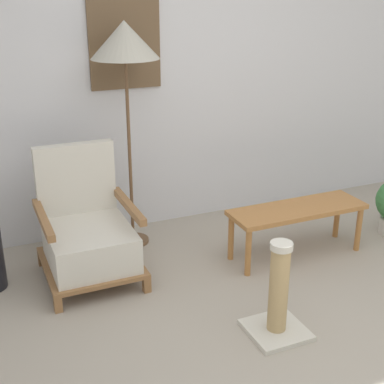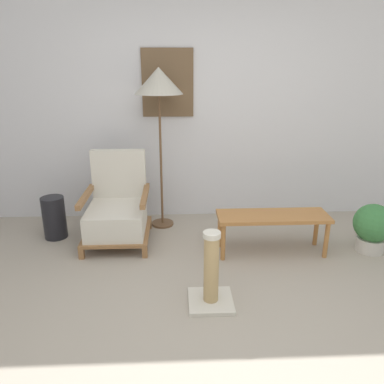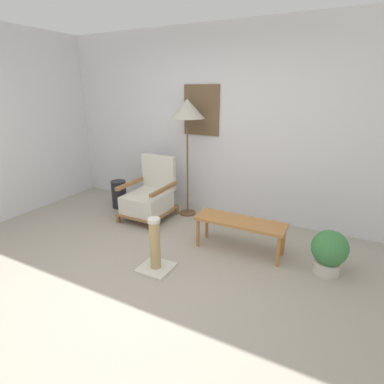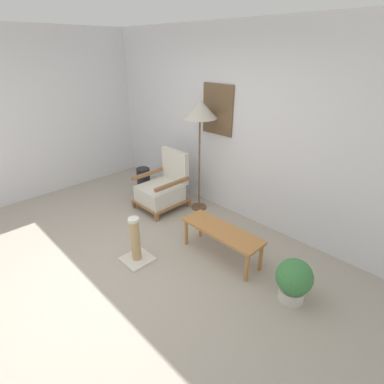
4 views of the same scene
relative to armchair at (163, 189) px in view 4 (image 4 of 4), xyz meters
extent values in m
plane|color=#A89E8E|center=(0.91, -1.52, -0.32)|extent=(14.00, 14.00, 0.00)
cube|color=silver|center=(0.91, 0.71, 1.03)|extent=(8.00, 0.06, 2.70)
cube|color=brown|center=(0.53, 0.67, 1.23)|extent=(0.56, 0.02, 0.72)
cube|color=silver|center=(-1.86, -1.02, 1.03)|extent=(0.06, 8.00, 2.70)
cube|color=olive|center=(-0.30, -0.38, -0.27)|extent=(0.05, 0.05, 0.11)
cube|color=olive|center=(0.30, -0.38, -0.27)|extent=(0.05, 0.05, 0.11)
cube|color=olive|center=(-0.30, 0.29, -0.27)|extent=(0.05, 0.05, 0.11)
cube|color=olive|center=(0.30, 0.29, -0.27)|extent=(0.05, 0.05, 0.11)
cube|color=olive|center=(0.00, -0.04, -0.20)|extent=(0.65, 0.72, 0.03)
cube|color=silver|center=(0.00, -0.06, -0.06)|extent=(0.57, 0.62, 0.25)
cube|color=silver|center=(0.00, 0.27, 0.33)|extent=(0.57, 0.08, 0.52)
cube|color=olive|center=(-0.29, -0.04, 0.19)|extent=(0.05, 0.66, 0.05)
cube|color=olive|center=(0.29, -0.04, 0.19)|extent=(0.05, 0.66, 0.05)
cylinder|color=brown|center=(0.44, 0.38, -0.31)|extent=(0.25, 0.25, 0.03)
cylinder|color=brown|center=(0.44, 0.38, 0.42)|extent=(0.03, 0.03, 1.43)
cone|color=#B2AD9E|center=(0.44, 0.38, 1.27)|extent=(0.50, 0.50, 0.26)
cube|color=#B2753D|center=(1.52, -0.32, 0.06)|extent=(1.06, 0.34, 0.04)
cylinder|color=#B2753D|center=(1.03, -0.45, -0.14)|extent=(0.04, 0.04, 0.36)
cylinder|color=#B2753D|center=(2.01, -0.45, -0.14)|extent=(0.04, 0.04, 0.36)
cylinder|color=#B2753D|center=(1.03, -0.19, -0.14)|extent=(0.04, 0.04, 0.36)
cylinder|color=#B2753D|center=(2.01, -0.19, -0.14)|extent=(0.04, 0.04, 0.36)
cylinder|color=black|center=(-0.68, 0.11, -0.10)|extent=(0.24, 0.24, 0.45)
cylinder|color=beige|center=(2.50, -0.35, -0.25)|extent=(0.26, 0.26, 0.14)
sphere|color=#3D7F42|center=(2.50, -0.35, -0.02)|extent=(0.37, 0.37, 0.37)
cube|color=beige|center=(0.86, -1.12, -0.31)|extent=(0.34, 0.34, 0.03)
cylinder|color=tan|center=(0.86, -1.12, -0.03)|extent=(0.11, 0.11, 0.53)
cylinder|color=beige|center=(0.86, -1.12, 0.26)|extent=(0.13, 0.13, 0.04)
camera|label=1|loc=(-0.68, -3.38, 1.63)|focal=50.00mm
camera|label=2|loc=(0.60, -3.57, 1.43)|focal=35.00mm
camera|label=3|loc=(2.49, -3.42, 1.54)|focal=28.00mm
camera|label=4|loc=(3.45, -2.70, 2.05)|focal=28.00mm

